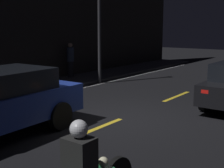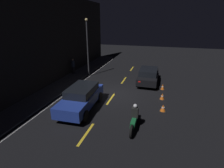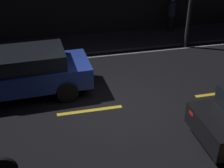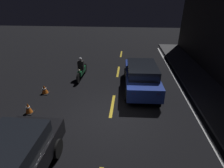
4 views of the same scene
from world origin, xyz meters
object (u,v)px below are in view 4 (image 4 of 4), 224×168
(sedan_blue, at_px, (141,76))
(motorcycle, at_px, (82,69))
(traffic_cone_mid, at_px, (28,108))
(traffic_cone_near, at_px, (45,89))

(sedan_blue, distance_m, motorcycle, 3.97)
(motorcycle, bearing_deg, traffic_cone_mid, -18.92)
(sedan_blue, bearing_deg, traffic_cone_near, 99.19)
(motorcycle, xyz_separation_m, traffic_cone_near, (2.33, -1.50, -0.33))
(traffic_cone_near, distance_m, traffic_cone_mid, 1.84)
(motorcycle, distance_m, traffic_cone_mid, 4.41)
(motorcycle, relative_size, traffic_cone_near, 4.85)
(sedan_blue, relative_size, motorcycle, 1.90)
(sedan_blue, height_order, motorcycle, sedan_blue)
(traffic_cone_near, relative_size, traffic_cone_mid, 0.96)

